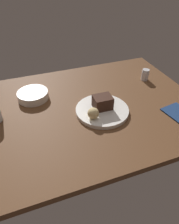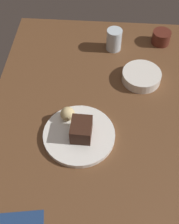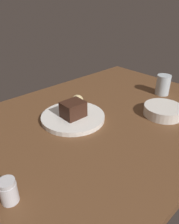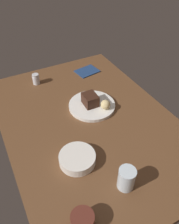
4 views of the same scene
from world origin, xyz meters
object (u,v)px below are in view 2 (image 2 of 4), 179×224
(dessert_plate, at_px, (79,135))
(bread_roll, at_px, (68,114))
(water_glass, at_px, (114,40))
(chocolate_cake_slice, at_px, (81,130))
(side_bowl, at_px, (141,76))
(coffee_cup, at_px, (161,37))

(dessert_plate, bearing_deg, bread_roll, 36.08)
(bread_roll, relative_size, water_glass, 0.53)
(chocolate_cake_slice, bearing_deg, water_glass, -11.68)
(chocolate_cake_slice, height_order, side_bowl, chocolate_cake_slice)
(chocolate_cake_slice, xyz_separation_m, coffee_cup, (0.55, -0.32, -0.02))
(coffee_cup, bearing_deg, bread_roll, 142.14)
(side_bowl, relative_size, coffee_cup, 1.91)
(dessert_plate, relative_size, bread_roll, 4.91)
(bread_roll, bearing_deg, side_bowl, -49.92)
(dessert_plate, xyz_separation_m, side_bowl, (0.29, -0.23, 0.01))
(coffee_cup, bearing_deg, dessert_plate, 149.08)
(chocolate_cake_slice, distance_m, bread_roll, 0.09)
(dessert_plate, xyz_separation_m, coffee_cup, (0.54, -0.32, 0.02))
(side_bowl, height_order, coffee_cup, coffee_cup)
(chocolate_cake_slice, bearing_deg, side_bowl, -36.18)
(bread_roll, distance_m, water_glass, 0.45)
(bread_roll, relative_size, coffee_cup, 0.63)
(dessert_plate, bearing_deg, coffee_cup, -30.92)
(water_glass, relative_size, coffee_cup, 1.19)
(bread_roll, height_order, water_glass, water_glass)
(bread_roll, xyz_separation_m, water_glass, (0.42, -0.16, 0.00))
(dessert_plate, distance_m, coffee_cup, 0.63)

